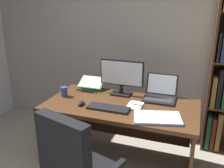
{
  "coord_description": "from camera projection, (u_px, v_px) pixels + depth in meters",
  "views": [
    {
      "loc": [
        0.64,
        -0.98,
        1.77
      ],
      "look_at": [
        -0.15,
        1.24,
        0.96
      ],
      "focal_mm": 39.86,
      "sensor_mm": 36.0,
      "label": 1
    }
  ],
  "objects": [
    {
      "name": "laptop",
      "position": [
        160.0,
        94.0,
        2.71
      ],
      "size": [
        0.34,
        0.31,
        0.25
      ],
      "color": "black",
      "rests_on": "desk"
    },
    {
      "name": "pen",
      "position": [
        137.0,
        105.0,
        2.54
      ],
      "size": [
        0.14,
        0.02,
        0.01
      ],
      "primitive_type": "cylinder",
      "rotation": [
        0.0,
        1.57,
        -0.11
      ],
      "color": "navy",
      "rests_on": "notepad"
    },
    {
      "name": "desk",
      "position": [
        122.0,
        118.0,
        2.73
      ],
      "size": [
        1.59,
        0.79,
        0.73
      ],
      "color": "#4C2D19",
      "rests_on": "ground"
    },
    {
      "name": "open_binder",
      "position": [
        157.0,
        118.0,
        2.26
      ],
      "size": [
        0.49,
        0.38,
        0.02
      ],
      "rotation": [
        0.0,
        0.0,
        0.26
      ],
      "color": "navy",
      "rests_on": "desk"
    },
    {
      "name": "keyboard",
      "position": [
        108.0,
        108.0,
        2.47
      ],
      "size": [
        0.42,
        0.15,
        0.02
      ],
      "primitive_type": "cube",
      "color": "black",
      "rests_on": "desk"
    },
    {
      "name": "reading_stand_with_book",
      "position": [
        91.0,
        84.0,
        3.0
      ],
      "size": [
        0.3,
        0.25,
        0.13
      ],
      "color": "black",
      "rests_on": "desk"
    },
    {
      "name": "monitor",
      "position": [
        122.0,
        77.0,
        2.79
      ],
      "size": [
        0.5,
        0.16,
        0.4
      ],
      "color": "black",
      "rests_on": "desk"
    },
    {
      "name": "wall_back",
      "position": [
        148.0,
        36.0,
        3.19
      ],
      "size": [
        5.14,
        0.12,
        2.63
      ],
      "primitive_type": "cube",
      "color": "#B2ADA3",
      "rests_on": "ground"
    },
    {
      "name": "computer_mouse",
      "position": [
        81.0,
        103.0,
        2.56
      ],
      "size": [
        0.06,
        0.1,
        0.04
      ],
      "primitive_type": "ellipsoid",
      "color": "black",
      "rests_on": "desk"
    },
    {
      "name": "notepad",
      "position": [
        135.0,
        105.0,
        2.55
      ],
      "size": [
        0.15,
        0.21,
        0.01
      ],
      "primitive_type": "cube",
      "rotation": [
        0.0,
        0.0,
        -0.01
      ],
      "color": "white",
      "rests_on": "desk"
    },
    {
      "name": "coffee_mug",
      "position": [
        64.0,
        92.0,
        2.78
      ],
      "size": [
        0.08,
        0.08,
        0.11
      ],
      "primitive_type": "cylinder",
      "color": "#334C7A",
      "rests_on": "desk"
    }
  ]
}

